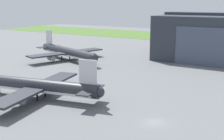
# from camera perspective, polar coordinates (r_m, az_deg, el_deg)

# --- Properties ---
(ground_plane) EXTENTS (440.00, 440.00, 0.00)m
(ground_plane) POSITION_cam_1_polar(r_m,az_deg,el_deg) (66.79, 7.92, -9.81)
(ground_plane) COLOR slate
(airliner_far_left) EXTENTS (40.89, 36.10, 12.43)m
(airliner_far_left) POSITION_cam_1_polar(r_m,az_deg,el_deg) (136.23, -8.42, 3.35)
(airliner_far_left) COLOR #282B33
(airliner_far_left) RESTS_ON ground_plane
(airliner_near_left) EXTENTS (38.93, 34.95, 11.64)m
(airliner_near_left) POSITION_cam_1_polar(r_m,az_deg,el_deg) (83.52, -14.12, -2.93)
(airliner_near_left) COLOR #282B33
(airliner_near_left) RESTS_ON ground_plane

